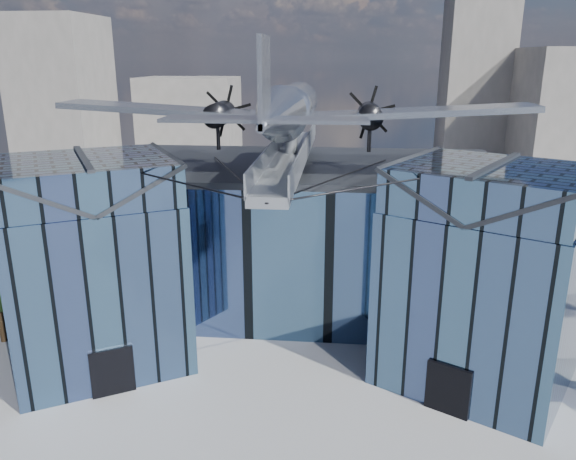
{
  "coord_description": "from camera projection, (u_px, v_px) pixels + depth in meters",
  "views": [
    {
      "loc": [
        3.01,
        -28.98,
        16.81
      ],
      "look_at": [
        0.0,
        2.0,
        7.2
      ],
      "focal_mm": 35.0,
      "sensor_mm": 36.0,
      "label": 1
    }
  ],
  "objects": [
    {
      "name": "museum",
      "position": [
        294.0,
        237.0,
        36.7
      ],
      "size": [
        32.88,
        24.5,
        17.6
      ],
      "color": "#3D587D",
      "rests_on": "ground"
    },
    {
      "name": "bg_towers",
      "position": [
        332.0,
        108.0,
        77.73
      ],
      "size": [
        77.0,
        24.5,
        26.0
      ],
      "color": "slate",
      "rests_on": "ground"
    },
    {
      "name": "ground_plane",
      "position": [
        285.0,
        358.0,
        32.8
      ],
      "size": [
        120.0,
        120.0,
        0.0
      ],
      "primitive_type": "plane",
      "color": "gray"
    }
  ]
}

